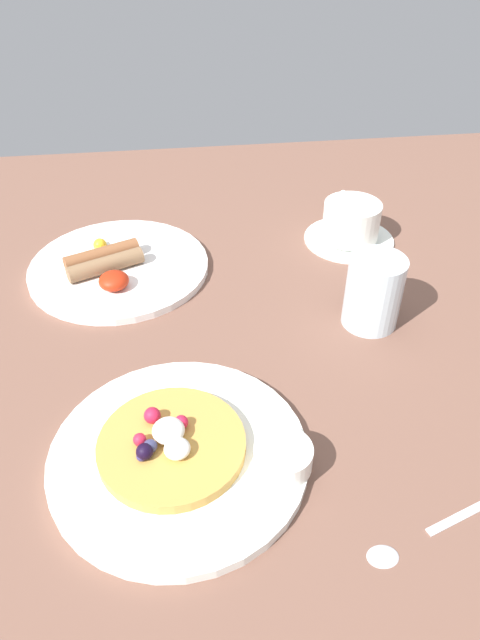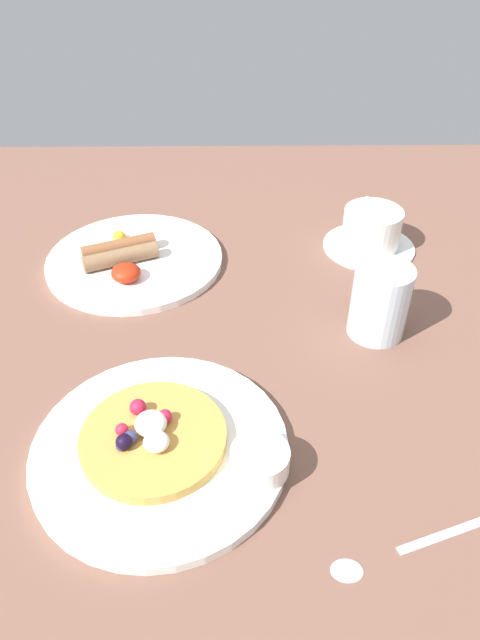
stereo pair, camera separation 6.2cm
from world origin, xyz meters
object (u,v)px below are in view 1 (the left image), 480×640
syrup_ramekin (283,457)px  coffee_cup (351,219)px  breakfast_plate (119,267)px  coffee_saucer (349,238)px  pancake_plate (179,455)px  teaspoon (419,537)px  water_glass (374,292)px

syrup_ramekin → coffee_cup: coffee_cup is taller
breakfast_plate → coffee_saucer: breakfast_plate is taller
syrup_ramekin → coffee_cup: (18.58, 42.20, 1.14)cm
pancake_plate → teaspoon: (20.75, -11.45, -0.35)cm
pancake_plate → coffee_saucer: pancake_plate is taller
coffee_cup → breakfast_plate: bearing=-173.5°
water_glass → pancake_plate: bearing=-143.4°
teaspoon → coffee_saucer: bearing=81.2°
coffee_saucer → pancake_plate: bearing=-126.2°
teaspoon → pancake_plate: bearing=151.1°
syrup_ramekin → teaspoon: 13.89cm
pancake_plate → coffee_cup: size_ratio=2.21×
breakfast_plate → coffee_saucer: bearing=6.3°
pancake_plate → teaspoon: bearing=-28.9°
water_glass → teaspoon: bearing=-98.9°
pancake_plate → coffee_cup: (28.54, 39.20, 3.05)cm
coffee_saucer → breakfast_plate: bearing=-173.7°
syrup_ramekin → teaspoon: size_ratio=0.36×
coffee_cup → teaspoon: coffee_cup is taller
coffee_saucer → coffee_cup: (0.00, 0.14, 3.29)cm
breakfast_plate → syrup_ramekin: bearing=-65.8°
coffee_saucer → water_glass: bearing=-98.5°
breakfast_plate → water_glass: water_glass is taller
syrup_ramekin → teaspoon: bearing=-38.1°
pancake_plate → breakfast_plate: bearing=101.6°
coffee_saucer → water_glass: size_ratio=1.48×
pancake_plate → syrup_ramekin: syrup_ramekin is taller
syrup_ramekin → coffee_saucer: size_ratio=0.41×
syrup_ramekin → teaspoon: (10.79, -8.45, -2.26)cm
coffee_saucer → teaspoon: 51.10cm
syrup_ramekin → coffee_saucer: (18.57, 42.05, -2.15)cm
syrup_ramekin → coffee_saucer: bearing=66.2°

